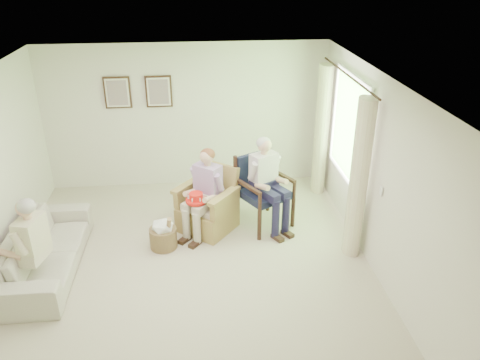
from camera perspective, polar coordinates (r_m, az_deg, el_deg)
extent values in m
plane|color=beige|center=(6.60, -6.04, -10.81)|extent=(5.50, 5.50, 0.00)
cube|color=silver|center=(8.47, -6.55, 7.67)|extent=(5.00, 0.04, 2.60)
cube|color=silver|center=(3.67, -6.79, -20.23)|extent=(5.00, 0.04, 2.60)
cube|color=silver|center=(6.36, 16.48, 0.37)|extent=(0.04, 5.50, 2.60)
cube|color=white|center=(5.46, -7.33, 11.61)|extent=(5.00, 5.50, 0.02)
cube|color=#2D6B23|center=(7.30, 13.19, 6.19)|extent=(0.02, 1.40, 1.50)
cube|color=white|center=(7.08, 13.76, 12.14)|extent=(0.04, 1.52, 0.06)
cube|color=white|center=(7.58, 12.53, 0.65)|extent=(0.04, 1.52, 0.06)
cylinder|color=#382114|center=(7.04, 13.07, 12.31)|extent=(0.03, 2.50, 0.03)
cylinder|color=beige|center=(6.55, 14.26, -0.05)|extent=(0.34, 0.34, 2.30)
cylinder|color=beige|center=(8.27, 9.93, 5.89)|extent=(0.34, 0.34, 2.30)
cube|color=#382114|center=(8.40, -14.71, 10.27)|extent=(0.45, 0.03, 0.55)
cube|color=silver|center=(8.38, -14.73, 10.23)|extent=(0.39, 0.01, 0.49)
cube|color=tan|center=(8.37, -14.74, 10.22)|extent=(0.33, 0.01, 0.43)
cube|color=#382114|center=(8.32, -9.87, 10.59)|extent=(0.45, 0.03, 0.55)
cube|color=silver|center=(8.30, -9.88, 10.55)|extent=(0.39, 0.01, 0.49)
cube|color=tan|center=(8.29, -9.88, 10.53)|extent=(0.33, 0.01, 0.43)
cube|color=tan|center=(7.37, -3.98, -4.58)|extent=(0.74, 0.72, 0.39)
cube|color=beige|center=(7.23, -4.03, -3.05)|extent=(0.58, 0.56, 0.09)
cube|color=tan|center=(7.40, -4.19, 0.03)|extent=(0.69, 0.21, 0.58)
cube|color=tan|center=(7.21, -6.80, -2.35)|extent=(0.09, 0.67, 0.28)
cube|color=tan|center=(7.22, -1.34, -2.10)|extent=(0.09, 0.67, 0.28)
cylinder|color=black|center=(7.14, 0.63, -5.13)|extent=(0.06, 0.06, 0.49)
cylinder|color=black|center=(7.24, 5.94, -4.83)|extent=(0.06, 0.06, 0.49)
cylinder|color=black|center=(7.68, 0.12, -2.73)|extent=(0.06, 0.06, 0.49)
cylinder|color=black|center=(7.77, 5.05, -2.48)|extent=(0.06, 0.06, 0.49)
cube|color=#191E37|center=(7.30, 2.99, -1.69)|extent=(0.65, 0.63, 0.11)
cube|color=#191E37|center=(7.44, 2.70, 1.44)|extent=(0.60, 0.08, 0.56)
imported|color=beige|center=(6.92, -22.68, -7.86)|extent=(2.15, 0.84, 0.63)
cube|color=beige|center=(7.16, -4.07, -1.94)|extent=(0.40, 0.26, 0.16)
cube|color=#B58FCA|center=(7.05, -4.15, 0.14)|extent=(0.39, 0.24, 0.46)
sphere|color=#DDAD8E|center=(6.88, -4.25, 2.88)|extent=(0.21, 0.21, 0.21)
ellipsoid|color=brown|center=(6.90, -4.26, 3.15)|extent=(0.22, 0.22, 0.18)
cube|color=beige|center=(6.98, -4.82, -3.19)|extent=(0.14, 0.44, 0.13)
cube|color=beige|center=(6.99, -3.18, -3.11)|extent=(0.14, 0.44, 0.13)
cylinder|color=beige|center=(6.95, -4.69, -5.91)|extent=(0.12, 0.12, 0.49)
cylinder|color=beige|center=(6.95, -3.04, -5.83)|extent=(0.12, 0.12, 0.49)
cube|color=#1E1B3C|center=(7.23, 3.02, -0.54)|extent=(0.40, 0.26, 0.16)
cube|color=silver|center=(7.12, 3.05, 1.55)|extent=(0.39, 0.24, 0.46)
sphere|color=#DDAD8E|center=(6.97, 3.14, 4.28)|extent=(0.21, 0.21, 0.21)
ellipsoid|color=#B7B2AD|center=(6.98, 3.11, 4.55)|extent=(0.22, 0.22, 0.18)
cube|color=#1E1B3C|center=(7.04, 2.47, -1.74)|extent=(0.14, 0.44, 0.13)
cube|color=#1E1B3C|center=(7.07, 4.08, -1.66)|extent=(0.14, 0.44, 0.13)
cylinder|color=#1E1B3C|center=(7.03, 2.65, -4.85)|extent=(0.12, 0.12, 0.61)
cylinder|color=#1E1B3C|center=(7.06, 4.26, -4.76)|extent=(0.12, 0.12, 0.61)
cube|color=beige|center=(6.50, -23.89, -8.03)|extent=(0.42, 0.26, 0.16)
cube|color=beige|center=(6.37, -24.29, -5.83)|extent=(0.41, 0.24, 0.46)
sphere|color=#DDAD8E|center=(6.19, -24.94, -2.95)|extent=(0.21, 0.21, 0.21)
ellipsoid|color=#B7B2AD|center=(6.20, -24.91, -2.64)|extent=(0.22, 0.22, 0.18)
cube|color=beige|center=(6.39, -25.21, -9.49)|extent=(0.14, 0.44, 0.13)
cube|color=beige|center=(6.32, -23.49, -9.51)|extent=(0.14, 0.44, 0.13)
cylinder|color=beige|center=(6.37, -25.33, -12.30)|extent=(0.12, 0.12, 0.44)
cylinder|color=beige|center=(6.30, -23.59, -12.35)|extent=(0.12, 0.12, 0.44)
cylinder|color=red|center=(6.93, -5.36, -2.50)|extent=(0.31, 0.31, 0.04)
cylinder|color=red|center=(6.91, -5.38, -2.06)|extent=(0.20, 0.20, 0.12)
cube|color=white|center=(6.91, -4.50, -2.02)|extent=(0.04, 0.01, 0.05)
cube|color=white|center=(6.99, -4.95, -1.69)|extent=(0.03, 0.04, 0.05)
cube|color=white|center=(6.99, -5.82, -1.73)|extent=(0.03, 0.04, 0.05)
cube|color=white|center=(6.91, -6.25, -2.10)|extent=(0.04, 0.01, 0.05)
cube|color=white|center=(6.82, -5.81, -2.44)|extent=(0.03, 0.04, 0.05)
cube|color=white|center=(6.82, -4.92, -2.40)|extent=(0.03, 0.04, 0.05)
cylinder|color=tan|center=(7.02, -9.32, -6.97)|extent=(0.45, 0.45, 0.31)
ellipsoid|color=white|center=(6.92, -9.44, -5.58)|extent=(0.36, 0.36, 0.21)
cylinder|color=#A57F56|center=(6.87, -8.71, -5.74)|extent=(0.16, 0.29, 0.47)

